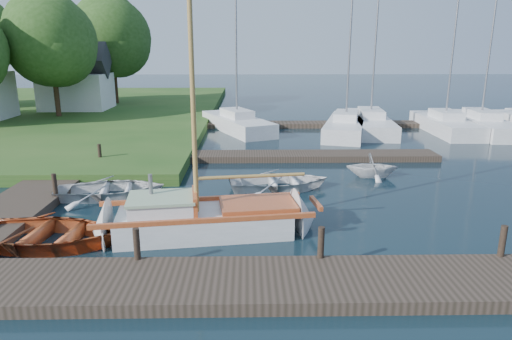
{
  "coord_description": "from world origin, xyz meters",
  "views": [
    {
      "loc": [
        -0.29,
        -15.29,
        5.32
      ],
      "look_at": [
        0.0,
        0.0,
        1.2
      ],
      "focal_mm": 32.0,
      "sensor_mm": 36.0,
      "label": 1
    }
  ],
  "objects_px": {
    "mooring_post_1": "(137,244)",
    "mooring_post_4": "(55,185)",
    "tree_3": "(51,40)",
    "marina_boat_4": "(445,123)",
    "tender_c": "(279,179)",
    "house_c": "(76,83)",
    "sailboat": "(210,221)",
    "marina_boat_5": "(481,123)",
    "mooring_post_2": "(321,242)",
    "marina_boat_3": "(370,121)",
    "tender_a": "(111,187)",
    "marina_boat_2": "(346,125)",
    "tender_d": "(373,164)",
    "marina_boat_0": "(237,122)",
    "mooring_post_3": "(503,241)",
    "dinghy": "(43,230)",
    "mooring_post_5": "(100,153)",
    "tree_7": "(112,37)"
  },
  "relations": [
    {
      "from": "mooring_post_4",
      "to": "dinghy",
      "type": "distance_m",
      "value": 3.65
    },
    {
      "from": "marina_boat_2",
      "to": "tree_7",
      "type": "relative_size",
      "value": 1.14
    },
    {
      "from": "sailboat",
      "to": "marina_boat_3",
      "type": "xyz_separation_m",
      "value": [
        9.29,
        17.21,
        0.24
      ]
    },
    {
      "from": "tender_a",
      "to": "marina_boat_2",
      "type": "relative_size",
      "value": 0.36
    },
    {
      "from": "marina_boat_5",
      "to": "mooring_post_3",
      "type": "bearing_deg",
      "value": 158.65
    },
    {
      "from": "tender_d",
      "to": "marina_boat_5",
      "type": "distance_m",
      "value": 14.59
    },
    {
      "from": "mooring_post_4",
      "to": "sailboat",
      "type": "distance_m",
      "value": 6.19
    },
    {
      "from": "marina_boat_5",
      "to": "tree_7",
      "type": "xyz_separation_m",
      "value": [
        -26.93,
        12.13,
        5.63
      ]
    },
    {
      "from": "tender_d",
      "to": "marina_boat_0",
      "type": "bearing_deg",
      "value": 31.79
    },
    {
      "from": "mooring_post_3",
      "to": "marina_boat_2",
      "type": "height_order",
      "value": "marina_boat_2"
    },
    {
      "from": "tender_a",
      "to": "tree_3",
      "type": "distance_m",
      "value": 20.12
    },
    {
      "from": "mooring_post_3",
      "to": "tender_a",
      "type": "relative_size",
      "value": 0.21
    },
    {
      "from": "mooring_post_1",
      "to": "marina_boat_3",
      "type": "xyz_separation_m",
      "value": [
        10.87,
        19.56,
        -0.12
      ]
    },
    {
      "from": "mooring_post_3",
      "to": "marina_boat_0",
      "type": "bearing_deg",
      "value": 109.65
    },
    {
      "from": "mooring_post_4",
      "to": "tree_3",
      "type": "xyz_separation_m",
      "value": [
        -7.0,
        18.05,
        5.11
      ]
    },
    {
      "from": "marina_boat_2",
      "to": "tree_3",
      "type": "relative_size",
      "value": 1.23
    },
    {
      "from": "mooring_post_2",
      "to": "marina_boat_3",
      "type": "relative_size",
      "value": 0.06
    },
    {
      "from": "mooring_post_4",
      "to": "dinghy",
      "type": "bearing_deg",
      "value": -72.91
    },
    {
      "from": "marina_boat_5",
      "to": "sailboat",
      "type": "bearing_deg",
      "value": 139.3
    },
    {
      "from": "marina_boat_4",
      "to": "tree_3",
      "type": "distance_m",
      "value": 27.36
    },
    {
      "from": "house_c",
      "to": "tender_a",
      "type": "bearing_deg",
      "value": -67.78
    },
    {
      "from": "marina_boat_0",
      "to": "house_c",
      "type": "relative_size",
      "value": 2.05
    },
    {
      "from": "mooring_post_1",
      "to": "marina_boat_0",
      "type": "xyz_separation_m",
      "value": [
        2.03,
        19.53,
        -0.13
      ]
    },
    {
      "from": "mooring_post_5",
      "to": "tree_3",
      "type": "bearing_deg",
      "value": 118.2
    },
    {
      "from": "mooring_post_4",
      "to": "tree_3",
      "type": "height_order",
      "value": "tree_3"
    },
    {
      "from": "marina_boat_2",
      "to": "house_c",
      "type": "xyz_separation_m",
      "value": [
        -19.97,
        8.68,
        2.01
      ]
    },
    {
      "from": "marina_boat_0",
      "to": "marina_boat_4",
      "type": "bearing_deg",
      "value": -117.64
    },
    {
      "from": "mooring_post_1",
      "to": "mooring_post_4",
      "type": "distance_m",
      "value": 6.4
    },
    {
      "from": "marina_boat_4",
      "to": "mooring_post_2",
      "type": "bearing_deg",
      "value": 151.0
    },
    {
      "from": "mooring_post_2",
      "to": "tender_d",
      "type": "xyz_separation_m",
      "value": [
        3.49,
        8.24,
        -0.13
      ]
    },
    {
      "from": "marina_boat_2",
      "to": "marina_boat_4",
      "type": "xyz_separation_m",
      "value": [
        6.53,
        0.4,
        -0.0
      ]
    },
    {
      "from": "dinghy",
      "to": "house_c",
      "type": "relative_size",
      "value": 0.84
    },
    {
      "from": "mooring_post_3",
      "to": "mooring_post_4",
      "type": "bearing_deg",
      "value": 158.96
    },
    {
      "from": "mooring_post_2",
      "to": "marina_boat_0",
      "type": "xyz_separation_m",
      "value": [
        -2.47,
        19.53,
        -0.13
      ]
    },
    {
      "from": "tender_a",
      "to": "marina_boat_0",
      "type": "distance_m",
      "value": 14.47
    },
    {
      "from": "mooring_post_2",
      "to": "tender_c",
      "type": "height_order",
      "value": "mooring_post_2"
    },
    {
      "from": "dinghy",
      "to": "house_c",
      "type": "distance_m",
      "value": 26.82
    },
    {
      "from": "mooring_post_1",
      "to": "mooring_post_5",
      "type": "relative_size",
      "value": 1.0
    },
    {
      "from": "dinghy",
      "to": "sailboat",
      "type": "bearing_deg",
      "value": -73.63
    },
    {
      "from": "dinghy",
      "to": "tree_7",
      "type": "height_order",
      "value": "tree_7"
    },
    {
      "from": "mooring_post_4",
      "to": "tender_a",
      "type": "relative_size",
      "value": 0.21
    },
    {
      "from": "mooring_post_1",
      "to": "house_c",
      "type": "bearing_deg",
      "value": 112.17
    },
    {
      "from": "mooring_post_1",
      "to": "marina_boat_3",
      "type": "distance_m",
      "value": 22.38
    },
    {
      "from": "mooring_post_3",
      "to": "marina_boat_4",
      "type": "bearing_deg",
      "value": 70.84
    },
    {
      "from": "tender_d",
      "to": "house_c",
      "type": "bearing_deg",
      "value": 49.3
    },
    {
      "from": "tender_a",
      "to": "marina_boat_4",
      "type": "xyz_separation_m",
      "value": [
        17.81,
        12.99,
        0.17
      ]
    },
    {
      "from": "mooring_post_1",
      "to": "tender_d",
      "type": "height_order",
      "value": "tender_d"
    },
    {
      "from": "sailboat",
      "to": "marina_boat_5",
      "type": "bearing_deg",
      "value": 37.72
    },
    {
      "from": "marina_boat_3",
      "to": "marina_boat_5",
      "type": "xyz_separation_m",
      "value": [
        7.06,
        -0.64,
        -0.01
      ]
    },
    {
      "from": "tender_c",
      "to": "house_c",
      "type": "bearing_deg",
      "value": 28.74
    }
  ]
}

